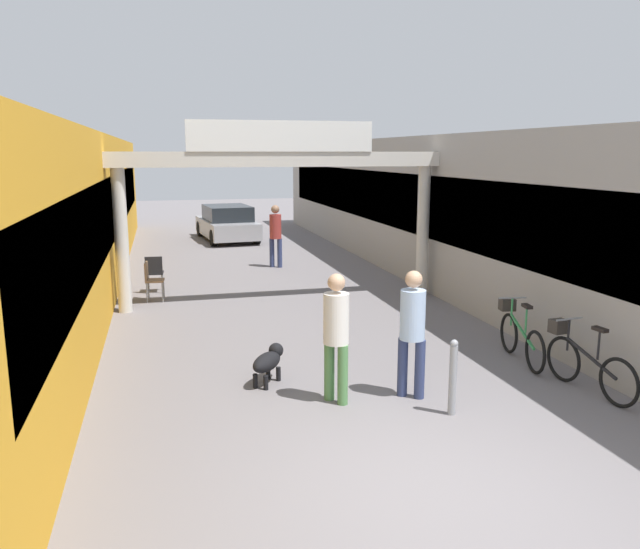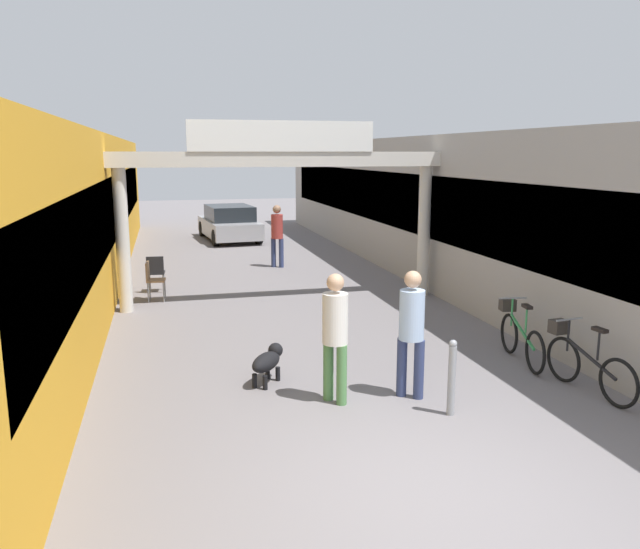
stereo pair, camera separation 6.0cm
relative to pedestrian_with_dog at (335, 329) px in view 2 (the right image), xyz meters
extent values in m
plane|color=slate|center=(0.36, -2.43, -1.01)|extent=(80.00, 80.00, 0.00)
cube|color=gold|center=(-4.74, 8.57, 0.84)|extent=(3.00, 26.00, 3.70)
cube|color=black|center=(-3.26, 8.57, 1.02)|extent=(0.04, 23.40, 1.48)
cube|color=#9E9993|center=(5.46, 8.57, 0.84)|extent=(3.00, 26.00, 3.70)
cube|color=black|center=(3.98, 8.57, 1.02)|extent=(0.04, 23.40, 1.48)
cylinder|color=beige|center=(-2.99, 5.74, 0.49)|extent=(0.28, 0.28, 3.00)
cylinder|color=beige|center=(3.71, 5.74, 0.49)|extent=(0.28, 0.28, 3.00)
cube|color=beige|center=(0.36, 5.74, 2.15)|extent=(7.40, 0.44, 0.32)
cube|color=white|center=(0.36, 5.54, 2.63)|extent=(3.96, 0.10, 0.64)
cylinder|color=#4C7F47|center=(-0.06, 0.10, -0.60)|extent=(0.19, 0.19, 0.82)
cylinder|color=#4C7F47|center=(0.06, -0.10, -0.60)|extent=(0.19, 0.19, 0.82)
cylinder|color=silver|center=(0.00, 0.00, 0.15)|extent=(0.47, 0.47, 0.68)
sphere|color=tan|center=(0.00, 0.00, 0.63)|extent=(0.32, 0.32, 0.23)
cylinder|color=navy|center=(0.95, -0.01, -0.60)|extent=(0.20, 0.20, 0.82)
cylinder|color=navy|center=(1.14, -0.16, -0.60)|extent=(0.20, 0.20, 0.82)
cylinder|color=#A5BFE0|center=(1.04, -0.08, 0.15)|extent=(0.48, 0.48, 0.68)
sphere|color=tan|center=(1.04, -0.08, 0.64)|extent=(0.33, 0.33, 0.23)
cylinder|color=navy|center=(1.13, 10.05, -0.59)|extent=(0.19, 0.19, 0.85)
cylinder|color=navy|center=(0.92, 10.17, -0.59)|extent=(0.19, 0.19, 0.85)
cylinder|color=#99332D|center=(1.02, 10.11, 0.18)|extent=(0.46, 0.46, 0.70)
sphere|color=#8C664C|center=(1.02, 10.11, 0.68)|extent=(0.33, 0.33, 0.24)
ellipsoid|color=black|center=(-0.79, 0.86, -0.68)|extent=(0.62, 0.69, 0.26)
sphere|color=black|center=(-0.61, 1.10, -0.59)|extent=(0.31, 0.31, 0.22)
sphere|color=white|center=(-0.67, 1.02, -0.69)|extent=(0.22, 0.22, 0.16)
cylinder|color=black|center=(-0.74, 1.07, -0.91)|extent=(0.10, 0.10, 0.21)
cylinder|color=black|center=(-0.61, 0.97, -0.91)|extent=(0.10, 0.10, 0.21)
cylinder|color=black|center=(-0.98, 0.76, -0.91)|extent=(0.10, 0.10, 0.21)
cylinder|color=black|center=(-0.84, 0.66, -0.91)|extent=(0.10, 0.10, 0.21)
torus|color=black|center=(3.44, -0.07, -0.68)|extent=(0.13, 0.67, 0.67)
torus|color=black|center=(3.56, -1.08, -0.68)|extent=(0.13, 0.67, 0.67)
cube|color=black|center=(3.50, -0.57, -0.50)|extent=(0.15, 0.94, 0.34)
cylinder|color=black|center=(3.52, -0.69, -0.28)|extent=(0.04, 0.04, 0.42)
cube|color=black|center=(3.52, -0.69, -0.06)|extent=(0.13, 0.23, 0.05)
cylinder|color=black|center=(3.45, -0.13, -0.30)|extent=(0.04, 0.04, 0.46)
cylinder|color=gray|center=(3.45, -0.13, -0.06)|extent=(0.46, 0.08, 0.03)
cube|color=#332D28|center=(3.43, 0.07, -0.22)|extent=(0.26, 0.23, 0.20)
torus|color=black|center=(3.38, 1.32, -0.68)|extent=(0.15, 0.67, 0.67)
torus|color=black|center=(3.22, 0.31, -0.68)|extent=(0.15, 0.67, 0.67)
cube|color=#338C4C|center=(3.30, 0.82, -0.50)|extent=(0.18, 0.94, 0.34)
cylinder|color=#338C4C|center=(3.28, 0.70, -0.28)|extent=(0.04, 0.04, 0.42)
cube|color=black|center=(3.28, 0.70, -0.06)|extent=(0.13, 0.23, 0.05)
cylinder|color=#338C4C|center=(3.37, 1.26, -0.30)|extent=(0.04, 0.04, 0.46)
cylinder|color=gray|center=(3.37, 1.26, -0.06)|extent=(0.46, 0.10, 0.03)
cube|color=#332D28|center=(3.40, 1.46, -0.22)|extent=(0.27, 0.23, 0.20)
cylinder|color=gray|center=(1.33, -0.77, -0.55)|extent=(0.10, 0.10, 0.92)
sphere|color=gray|center=(1.33, -0.77, -0.06)|extent=(0.10, 0.10, 0.10)
cylinder|color=gray|center=(-2.19, 6.78, -0.79)|extent=(0.03, 0.03, 0.45)
cylinder|color=gray|center=(-2.22, 6.44, -0.79)|extent=(0.03, 0.03, 0.45)
cylinder|color=gray|center=(-2.53, 6.81, -0.79)|extent=(0.03, 0.03, 0.45)
cylinder|color=gray|center=(-2.56, 6.47, -0.79)|extent=(0.03, 0.03, 0.45)
cube|color=olive|center=(-2.38, 6.62, -0.54)|extent=(0.43, 0.43, 0.04)
cube|color=olive|center=(-2.56, 6.64, -0.32)|extent=(0.08, 0.40, 0.40)
cylinder|color=gray|center=(-2.54, 7.75, -0.79)|extent=(0.03, 0.03, 0.45)
cylinder|color=gray|center=(-2.20, 7.72, -0.79)|extent=(0.03, 0.03, 0.45)
cylinder|color=gray|center=(-2.57, 7.41, -0.79)|extent=(0.03, 0.03, 0.45)
cylinder|color=gray|center=(-2.23, 7.38, -0.79)|extent=(0.03, 0.03, 0.45)
cube|color=black|center=(-2.39, 7.56, -0.54)|extent=(0.43, 0.43, 0.04)
cube|color=black|center=(-2.40, 7.38, -0.32)|extent=(0.40, 0.07, 0.40)
cube|color=#99999E|center=(0.25, 16.29, -0.53)|extent=(2.15, 4.16, 0.60)
cube|color=#1E2328|center=(0.26, 16.14, 0.04)|extent=(1.79, 2.35, 0.55)
cylinder|color=black|center=(-0.69, 17.65, -0.71)|extent=(0.26, 0.62, 0.60)
cylinder|color=black|center=(0.89, 17.81, -0.71)|extent=(0.26, 0.62, 0.60)
cylinder|color=black|center=(-0.40, 14.76, -0.71)|extent=(0.26, 0.62, 0.60)
cylinder|color=black|center=(1.19, 14.93, -0.71)|extent=(0.26, 0.62, 0.60)
camera|label=1|loc=(-2.16, -7.63, 2.29)|focal=35.00mm
camera|label=2|loc=(-2.10, -7.64, 2.29)|focal=35.00mm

